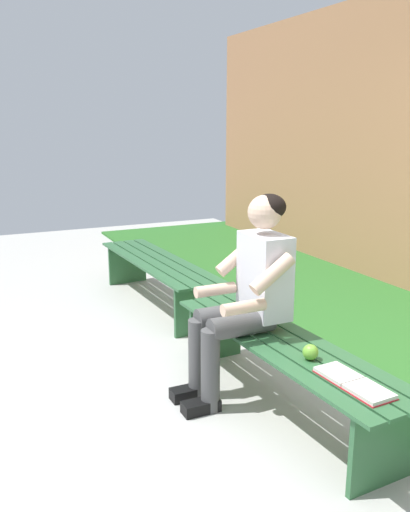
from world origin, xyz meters
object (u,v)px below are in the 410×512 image
object	(u,v)px
book_open	(353,383)
person_seated	(247,290)
bench_far	(157,270)
apple	(310,352)
bench_near	(282,356)

from	to	relation	value
book_open	person_seated	bearing A→B (deg)	4.31
bench_far	apple	distance (m)	2.34
bench_far	apple	xyz separation A→B (m)	(-2.34, 0.01, 0.14)
person_seated	apple	distance (m)	0.57
apple	bench_far	bearing A→B (deg)	-0.25
bench_near	bench_far	world-z (taller)	same
bench_far	person_seated	distance (m)	1.85
bench_far	bench_near	bearing A→B (deg)	180.00
bench_far	apple	size ratio (longest dim) A/B	22.35
bench_near	bench_far	distance (m)	2.06
bench_near	apple	world-z (taller)	apple
bench_near	book_open	bearing A→B (deg)	-179.40
bench_far	book_open	world-z (taller)	book_open
bench_near	book_open	world-z (taller)	book_open
person_seated	book_open	world-z (taller)	person_seated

